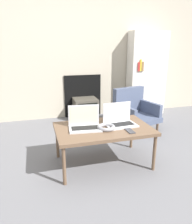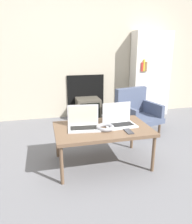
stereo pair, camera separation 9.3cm
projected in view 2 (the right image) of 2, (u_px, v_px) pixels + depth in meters
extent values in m
plane|color=slate|center=(109.00, 177.00, 2.30)|extent=(14.00, 14.00, 0.00)
cube|color=#B7AD99|center=(75.00, 47.00, 3.93)|extent=(7.00, 0.06, 2.60)
cube|color=black|center=(86.00, 96.00, 4.20)|extent=(0.70, 0.03, 0.80)
cube|color=brown|center=(102.00, 129.00, 2.44)|extent=(1.06, 0.66, 0.04)
cylinder|color=brown|center=(62.00, 165.00, 2.13)|extent=(0.04, 0.04, 0.41)
cylinder|color=brown|center=(153.00, 154.00, 2.35)|extent=(0.04, 0.04, 0.41)
cylinder|color=brown|center=(57.00, 141.00, 2.67)|extent=(0.04, 0.04, 0.41)
cylinder|color=brown|center=(132.00, 134.00, 2.89)|extent=(0.04, 0.04, 0.41)
cube|color=silver|center=(84.00, 128.00, 2.39)|extent=(0.37, 0.27, 0.02)
cube|color=black|center=(84.00, 128.00, 2.39)|extent=(0.31, 0.16, 0.00)
cube|color=silver|center=(83.00, 115.00, 2.46)|extent=(0.35, 0.05, 0.23)
cube|color=beige|center=(83.00, 115.00, 2.46)|extent=(0.32, 0.04, 0.21)
cube|color=silver|center=(120.00, 125.00, 2.48)|extent=(0.36, 0.26, 0.02)
cube|color=black|center=(120.00, 124.00, 2.48)|extent=(0.30, 0.15, 0.00)
cube|color=silver|center=(117.00, 112.00, 2.55)|extent=(0.35, 0.03, 0.23)
cube|color=white|center=(117.00, 112.00, 2.55)|extent=(0.32, 0.03, 0.21)
torus|color=gray|center=(105.00, 127.00, 2.38)|extent=(0.20, 0.20, 0.04)
cube|color=#333338|center=(129.00, 131.00, 2.32)|extent=(0.07, 0.15, 0.01)
cube|color=#4C473D|center=(88.00, 109.00, 4.07)|extent=(0.43, 0.38, 0.39)
cube|color=black|center=(90.00, 112.00, 3.89)|extent=(0.35, 0.01, 0.31)
cube|color=#47516B|center=(139.00, 119.00, 3.52)|extent=(0.71, 0.71, 0.08)
cube|color=#47516B|center=(131.00, 100.00, 3.65)|extent=(0.58, 0.25, 0.43)
cube|color=#47516B|center=(126.00, 113.00, 3.36)|extent=(0.19, 0.52, 0.20)
cube|color=#47516B|center=(152.00, 108.00, 3.60)|extent=(0.19, 0.52, 0.20)
cylinder|color=#4C3828|center=(131.00, 132.00, 3.28)|extent=(0.04, 0.04, 0.15)
cylinder|color=#4C3828|center=(159.00, 129.00, 3.39)|extent=(0.04, 0.04, 0.15)
cylinder|color=#4C3828|center=(120.00, 122.00, 3.72)|extent=(0.04, 0.04, 0.15)
cylinder|color=#4C3828|center=(145.00, 120.00, 3.83)|extent=(0.04, 0.04, 0.15)
cube|color=silver|center=(150.00, 74.00, 4.22)|extent=(0.72, 0.30, 1.58)
cube|color=#B22D28|center=(142.00, 67.00, 3.97)|extent=(0.03, 0.02, 0.16)
cube|color=gold|center=(144.00, 65.00, 3.97)|extent=(0.03, 0.02, 0.21)
cube|color=brown|center=(146.00, 67.00, 3.98)|extent=(0.04, 0.02, 0.17)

